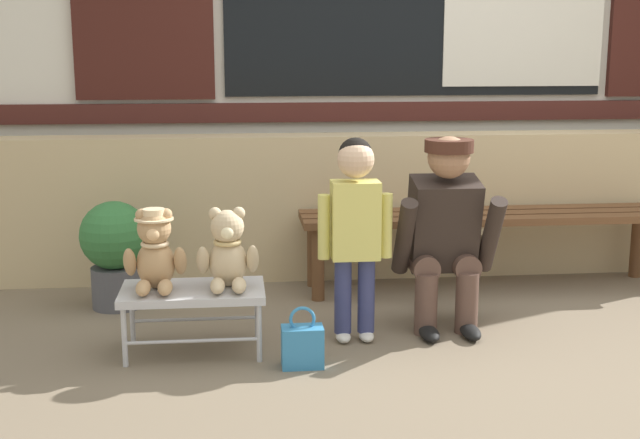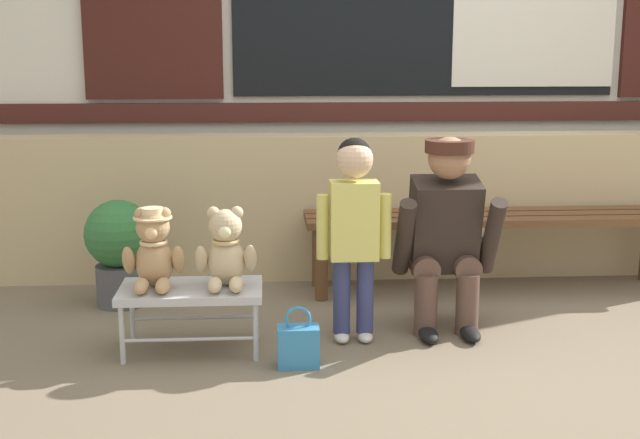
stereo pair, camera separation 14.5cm
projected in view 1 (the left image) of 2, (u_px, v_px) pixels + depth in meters
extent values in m
plane|color=#756651|center=(496.00, 355.00, 3.82)|extent=(60.00, 60.00, 0.00)
cube|color=tan|center=(427.00, 204.00, 5.12)|extent=(6.44, 0.25, 0.85)
cube|color=#471E19|center=(415.00, 111.00, 5.41)|extent=(6.05, 0.04, 0.12)
cube|color=brown|center=(494.00, 221.00, 4.65)|extent=(2.10, 0.11, 0.04)
cube|color=brown|center=(487.00, 216.00, 4.79)|extent=(2.10, 0.11, 0.04)
cube|color=brown|center=(479.00, 211.00, 4.93)|extent=(2.10, 0.11, 0.04)
cylinder|color=brown|center=(318.00, 264.00, 4.60)|extent=(0.07, 0.07, 0.40)
cylinder|color=brown|center=(313.00, 252.00, 4.88)|extent=(0.07, 0.07, 0.40)
cylinder|color=brown|center=(637.00, 244.00, 5.07)|extent=(0.07, 0.07, 0.40)
cube|color=#BCBCC1|center=(193.00, 292.00, 3.81)|extent=(0.64, 0.36, 0.04)
cylinder|color=#BCBCC1|center=(124.00, 337.00, 3.66)|extent=(0.02, 0.02, 0.26)
cylinder|color=#BCBCC1|center=(132.00, 316.00, 3.95)|extent=(0.02, 0.02, 0.26)
cylinder|color=#BCBCC1|center=(259.00, 333.00, 3.72)|extent=(0.02, 0.02, 0.26)
cylinder|color=#BCBCC1|center=(257.00, 312.00, 4.01)|extent=(0.02, 0.02, 0.26)
cylinder|color=#BCBCC1|center=(192.00, 341.00, 3.70)|extent=(0.58, 0.02, 0.02)
cylinder|color=#BCBCC1|center=(195.00, 319.00, 3.99)|extent=(0.58, 0.02, 0.02)
ellipsoid|color=tan|center=(156.00, 264.00, 3.78)|extent=(0.17, 0.14, 0.22)
sphere|color=tan|center=(154.00, 228.00, 3.74)|extent=(0.15, 0.15, 0.15)
sphere|color=#F4C188|center=(153.00, 234.00, 3.69)|extent=(0.06, 0.06, 0.06)
sphere|color=tan|center=(142.00, 215.00, 3.73)|extent=(0.06, 0.06, 0.06)
ellipsoid|color=tan|center=(130.00, 262.00, 3.74)|extent=(0.06, 0.11, 0.16)
ellipsoid|color=tan|center=(143.00, 288.00, 3.68)|extent=(0.06, 0.15, 0.06)
sphere|color=tan|center=(166.00, 215.00, 3.74)|extent=(0.06, 0.06, 0.06)
ellipsoid|color=tan|center=(180.00, 261.00, 3.76)|extent=(0.06, 0.11, 0.16)
ellipsoid|color=tan|center=(165.00, 287.00, 3.69)|extent=(0.06, 0.15, 0.06)
torus|color=beige|center=(155.00, 244.00, 3.76)|extent=(0.13, 0.13, 0.02)
cylinder|color=beige|center=(154.00, 219.00, 3.74)|extent=(0.17, 0.17, 0.01)
cylinder|color=beige|center=(154.00, 214.00, 3.73)|extent=(0.10, 0.10, 0.04)
ellipsoid|color=#CCB289|center=(228.00, 262.00, 3.82)|extent=(0.17, 0.14, 0.22)
sphere|color=#CCB289|center=(227.00, 227.00, 3.77)|extent=(0.15, 0.15, 0.15)
sphere|color=#FFEEBB|center=(227.00, 232.00, 3.72)|extent=(0.06, 0.06, 0.06)
sphere|color=#CCB289|center=(215.00, 214.00, 3.76)|extent=(0.06, 0.06, 0.06)
ellipsoid|color=#CCB289|center=(203.00, 260.00, 3.77)|extent=(0.06, 0.11, 0.16)
ellipsoid|color=#CCB289|center=(218.00, 286.00, 3.71)|extent=(0.06, 0.15, 0.06)
sphere|color=#CCB289|center=(239.00, 213.00, 3.77)|extent=(0.06, 0.06, 0.06)
ellipsoid|color=#CCB289|center=(253.00, 259.00, 3.79)|extent=(0.06, 0.11, 0.16)
ellipsoid|color=#CCB289|center=(239.00, 285.00, 3.72)|extent=(0.06, 0.15, 0.06)
torus|color=#D6B775|center=(228.00, 242.00, 3.79)|extent=(0.13, 0.13, 0.02)
cylinder|color=navy|center=(343.00, 296.00, 3.97)|extent=(0.08, 0.08, 0.36)
ellipsoid|color=silver|center=(343.00, 337.00, 3.99)|extent=(0.07, 0.12, 0.05)
cylinder|color=navy|center=(366.00, 295.00, 3.98)|extent=(0.08, 0.08, 0.36)
ellipsoid|color=silver|center=(366.00, 336.00, 4.00)|extent=(0.07, 0.12, 0.05)
cube|color=#DBD166|center=(355.00, 220.00, 3.90)|extent=(0.22, 0.15, 0.36)
cylinder|color=#DBD166|center=(324.00, 227.00, 3.89)|extent=(0.06, 0.06, 0.30)
cylinder|color=#DBD166|center=(386.00, 226.00, 3.92)|extent=(0.06, 0.06, 0.30)
sphere|color=#DBB28E|center=(356.00, 159.00, 3.84)|extent=(0.17, 0.17, 0.17)
sphere|color=black|center=(355.00, 155.00, 3.85)|extent=(0.16, 0.16, 0.16)
cylinder|color=brown|center=(426.00, 304.00, 4.07)|extent=(0.11, 0.11, 0.30)
cylinder|color=brown|center=(420.00, 262.00, 4.17)|extent=(0.13, 0.32, 0.13)
ellipsoid|color=black|center=(429.00, 333.00, 4.02)|extent=(0.09, 0.20, 0.06)
cylinder|color=brown|center=(467.00, 303.00, 4.09)|extent=(0.11, 0.11, 0.30)
cylinder|color=brown|center=(460.00, 261.00, 4.19)|extent=(0.13, 0.32, 0.13)
ellipsoid|color=black|center=(470.00, 332.00, 4.04)|extent=(0.09, 0.20, 0.06)
cube|color=#2D231E|center=(443.00, 223.00, 4.11)|extent=(0.32, 0.30, 0.47)
cylinder|color=#2D231E|center=(404.00, 237.00, 4.00)|extent=(0.08, 0.28, 0.40)
cylinder|color=#2D231E|center=(491.00, 235.00, 4.05)|extent=(0.08, 0.28, 0.40)
sphere|color=#9E7051|center=(449.00, 157.00, 3.98)|extent=(0.20, 0.20, 0.20)
cylinder|color=#422319|center=(449.00, 146.00, 3.97)|extent=(0.23, 0.23, 0.06)
cube|color=brown|center=(475.00, 246.00, 4.25)|extent=(0.10, 0.22, 0.16)
cube|color=teal|center=(302.00, 347.00, 3.67)|extent=(0.18, 0.11, 0.18)
torus|color=teal|center=(302.00, 319.00, 3.64)|extent=(0.11, 0.01, 0.11)
cylinder|color=#4C4C51|center=(117.00, 287.00, 4.50)|extent=(0.26, 0.26, 0.22)
sphere|color=#337038|center=(114.00, 235.00, 4.44)|extent=(0.36, 0.36, 0.36)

